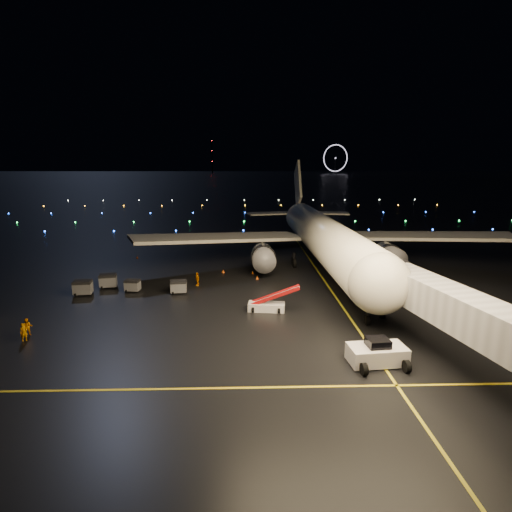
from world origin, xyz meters
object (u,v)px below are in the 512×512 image
object	(u,v)px
baggage_cart_3	(83,288)
airliner	(319,212)
belt_loader	(267,298)
baggage_cart_2	(133,286)
crew_a	(24,332)
crew_b	(28,327)
baggage_cart_0	(179,287)
crew_c	(197,279)
pushback_tug	(377,351)
baggage_cart_1	(108,281)

from	to	relation	value
baggage_cart_3	airliner	bearing A→B (deg)	18.34
belt_loader	baggage_cart_3	world-z (taller)	belt_loader
belt_loader	baggage_cart_2	size ratio (longest dim) A/B	3.29
belt_loader	crew_a	xyz separation A→B (m)	(-23.16, -7.34, -0.58)
baggage_cart_2	baggage_cart_3	size ratio (longest dim) A/B	0.84
airliner	crew_b	bearing A→B (deg)	-140.86
crew_b	baggage_cart_0	size ratio (longest dim) A/B	0.88
airliner	crew_c	bearing A→B (deg)	-148.26
crew_c	baggage_cart_3	bearing A→B (deg)	-109.32
pushback_tug	baggage_cart_3	xyz separation A→B (m)	(-31.49, 18.89, -0.19)
airliner	crew_b	world-z (taller)	airliner
baggage_cart_2	pushback_tug	bearing A→B (deg)	-32.40
crew_a	pushback_tug	bearing A→B (deg)	-50.42
baggage_cart_1	baggage_cart_3	world-z (taller)	baggage_cart_3
crew_a	baggage_cart_1	bearing A→B (deg)	40.99
belt_loader	crew_c	xyz separation A→B (m)	(-8.94, 9.86, -0.55)
pushback_tug	belt_loader	size ratio (longest dim) A/B	0.77
crew_c	baggage_cart_1	bearing A→B (deg)	-120.82
belt_loader	baggage_cart_1	size ratio (longest dim) A/B	2.79
crew_a	crew_b	xyz separation A→B (m)	(-0.28, 1.24, -0.01)
crew_b	baggage_cart_2	bearing A→B (deg)	41.54
pushback_tug	crew_b	size ratio (longest dim) A/B	2.68
baggage_cart_2	baggage_cart_3	xyz separation A→B (m)	(-5.91, -1.25, 0.15)
crew_b	crew_c	bearing A→B (deg)	24.25
baggage_cart_2	crew_b	bearing A→B (deg)	-109.17
baggage_cart_2	baggage_cart_3	bearing A→B (deg)	-162.22
crew_b	crew_a	bearing A→B (deg)	-100.62
belt_loader	baggage_cart_3	distance (m)	23.85
airliner	belt_loader	world-z (taller)	airliner
airliner	belt_loader	xyz separation A→B (m)	(-9.79, -21.88, -7.11)
crew_b	baggage_cart_1	size ratio (longest dim) A/B	0.81
crew_b	baggage_cart_0	bearing A→B (deg)	22.05
crew_a	baggage_cart_1	distance (m)	16.78
airliner	baggage_cart_2	size ratio (longest dim) A/B	33.05
baggage_cart_3	crew_c	bearing A→B (deg)	7.19
pushback_tug	belt_loader	xyz separation A→B (m)	(-8.49, 12.61, 0.35)
airliner	baggage_cart_3	distance (m)	37.11
pushback_tug	baggage_cart_0	size ratio (longest dim) A/B	2.35
belt_loader	baggage_cart_2	bearing A→B (deg)	163.71
belt_loader	crew_c	bearing A→B (deg)	139.69
crew_b	baggage_cart_3	size ratio (longest dim) A/B	0.80
crew_b	baggage_cart_2	world-z (taller)	crew_b
baggage_cart_2	crew_c	bearing A→B (deg)	21.75
crew_a	baggage_cart_1	world-z (taller)	baggage_cart_1
baggage_cart_3	crew_b	bearing A→B (deg)	-99.14
pushback_tug	belt_loader	distance (m)	15.20
airliner	belt_loader	bearing A→B (deg)	-115.05
pushback_tug	baggage_cart_2	world-z (taller)	pushback_tug
pushback_tug	crew_c	distance (m)	28.44
crew_c	belt_loader	bearing A→B (deg)	8.59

